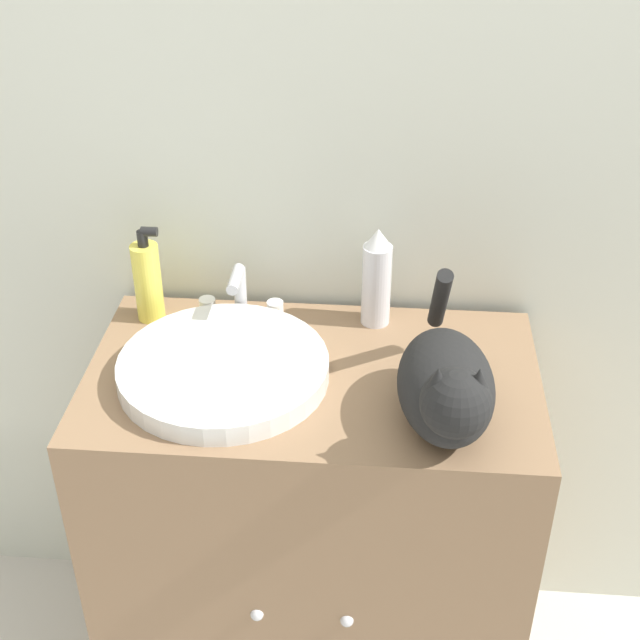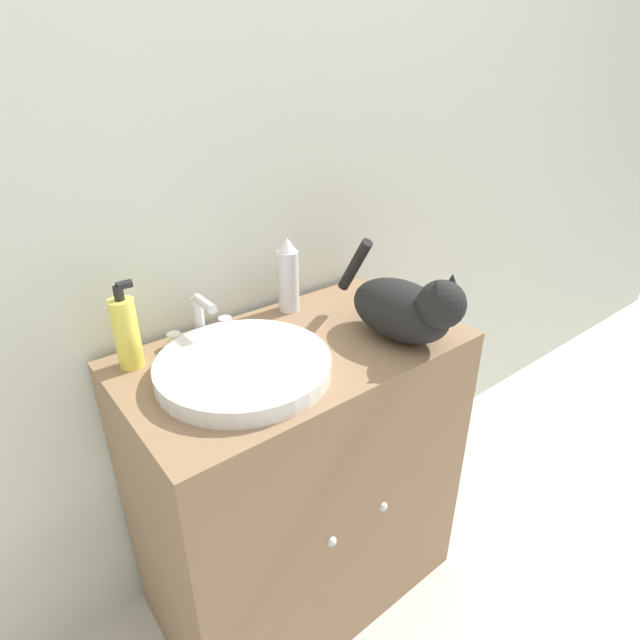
% 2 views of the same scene
% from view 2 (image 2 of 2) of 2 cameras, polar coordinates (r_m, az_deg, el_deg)
% --- Properties ---
extents(ground_plane, '(8.00, 8.00, 0.00)m').
position_cam_2_polar(ground_plane, '(1.62, 3.71, -32.64)').
color(ground_plane, beige).
extents(wall_back, '(6.00, 0.05, 2.50)m').
position_cam_2_polar(wall_back, '(1.25, -11.08, 19.80)').
color(wall_back, silver).
rests_on(wall_back, ground_plane).
extents(vanity_cabinet, '(0.80, 0.48, 0.82)m').
position_cam_2_polar(vanity_cabinet, '(1.40, -2.34, -17.71)').
color(vanity_cabinet, '#8C6B4C').
rests_on(vanity_cabinet, ground_plane).
extents(sink_basin, '(0.37, 0.37, 0.04)m').
position_cam_2_polar(sink_basin, '(1.06, -8.70, -5.28)').
color(sink_basin, white).
rests_on(sink_basin, vanity_cabinet).
extents(faucet, '(0.16, 0.10, 0.12)m').
position_cam_2_polar(faucet, '(1.19, -13.44, -0.13)').
color(faucet, silver).
rests_on(faucet, vanity_cabinet).
extents(cat, '(0.17, 0.37, 0.21)m').
position_cam_2_polar(cat, '(1.17, 9.83, 1.38)').
color(cat, black).
rests_on(cat, vanity_cabinet).
extents(soap_bottle, '(0.06, 0.05, 0.20)m').
position_cam_2_polar(soap_bottle, '(1.12, -21.26, -1.25)').
color(soap_bottle, '#EADB4C').
rests_on(soap_bottle, vanity_cabinet).
extents(spray_bottle, '(0.06, 0.06, 0.20)m').
position_cam_2_polar(spray_bottle, '(1.30, -3.65, 5.07)').
color(spray_bottle, silver).
rests_on(spray_bottle, vanity_cabinet).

